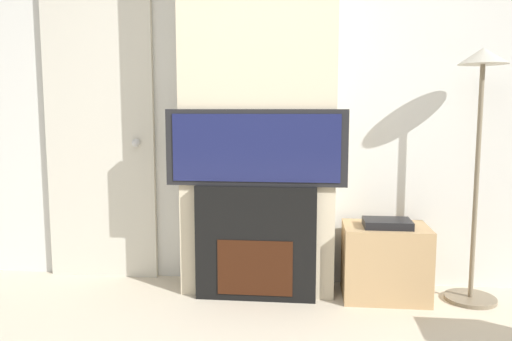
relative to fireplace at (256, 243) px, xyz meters
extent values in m
cube|color=silver|center=(0.00, 0.39, 0.98)|extent=(6.00, 0.06, 2.70)
cube|color=beige|center=(0.00, 0.18, 0.98)|extent=(1.01, 0.36, 2.70)
cube|color=black|center=(0.00, 0.00, 0.00)|extent=(0.78, 0.14, 0.75)
cube|color=#33160A|center=(0.00, -0.07, -0.15)|extent=(0.48, 0.01, 0.36)
cube|color=black|center=(0.00, 0.00, 0.62)|extent=(1.16, 0.06, 0.49)
cube|color=#191E4C|center=(0.00, -0.03, 0.62)|extent=(1.07, 0.01, 0.43)
cylinder|color=#726651|center=(1.39, 0.10, -0.36)|extent=(0.32, 0.32, 0.03)
cylinder|color=#726651|center=(1.39, 0.10, 0.40)|extent=(0.03, 0.03, 1.48)
cone|color=#B7B2A3|center=(1.39, 0.10, 1.19)|extent=(0.30, 0.30, 0.10)
cube|color=tan|center=(0.84, 0.10, -0.13)|extent=(0.55, 0.39, 0.48)
cube|color=black|center=(0.84, 0.06, 0.14)|extent=(0.30, 0.21, 0.05)
cube|color=beige|center=(-1.17, 0.33, 0.67)|extent=(0.81, 0.04, 2.07)
sphere|color=silver|center=(-0.89, 0.29, 0.62)|extent=(0.06, 0.06, 0.06)
camera|label=1|loc=(0.33, -3.15, 0.86)|focal=35.00mm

